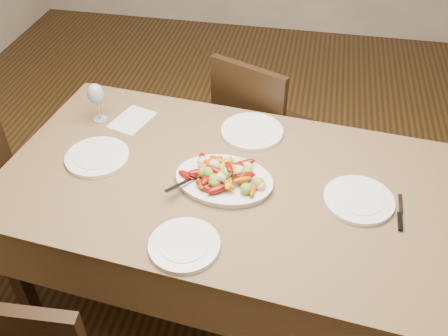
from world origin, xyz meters
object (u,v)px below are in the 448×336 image
chair_far (264,128)px  dining_table (224,241)px  plate_near (184,245)px  wine_glass (97,101)px  serving_platter (224,181)px  plate_far (252,132)px  plate_right (359,200)px  plate_left (97,157)px

chair_far → dining_table: bearing=107.3°
plate_near → wine_glass: bearing=130.8°
serving_platter → plate_far: bearing=80.6°
chair_far → serving_platter: chair_far is taller
plate_right → plate_far: size_ratio=0.96×
plate_far → serving_platter: bearing=-99.4°
plate_left → plate_right: bearing=-2.7°
dining_table → plate_near: 0.55m
wine_glass → plate_left: bearing=-70.5°
plate_far → plate_right: bearing=-37.3°
plate_right → plate_near: same height
chair_far → plate_right: size_ratio=3.47×
plate_far → plate_near: same height
wine_glass → plate_right: bearing=-15.4°
chair_far → plate_near: size_ratio=3.71×
plate_right → wine_glass: wine_glass is taller
serving_platter → plate_near: (-0.07, -0.36, -0.00)m
plate_left → plate_far: bearing=26.5°
dining_table → plate_far: (0.06, 0.34, 0.39)m
dining_table → wine_glass: size_ratio=8.98×
plate_right → plate_near: bearing=-149.9°
dining_table → wine_glass: wine_glass is taller
dining_table → plate_right: bearing=-2.8°
dining_table → chair_far: bearing=84.5°
serving_platter → plate_right: (0.54, -0.00, -0.00)m
plate_left → plate_near: 0.64m
serving_platter → plate_left: 0.57m
dining_table → plate_near: bearing=-100.3°
plate_left → plate_right: (1.10, -0.05, 0.00)m
chair_far → plate_near: 1.20m
chair_far → plate_left: 1.03m
serving_platter → dining_table: bearing=102.3°
dining_table → wine_glass: 0.87m
chair_far → plate_near: bearing=105.8°
plate_far → plate_near: (-0.13, -0.72, 0.00)m
dining_table → chair_far: 0.79m
plate_right → plate_far: same height
plate_right → plate_far: 0.60m
plate_left → plate_far: same height
chair_far → wine_glass: wine_glass is taller
wine_glass → plate_near: bearing=-49.2°
plate_far → plate_near: size_ratio=1.11×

